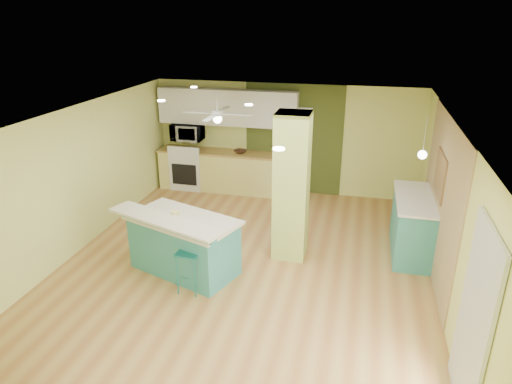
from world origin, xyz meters
TOP-DOWN VIEW (x-y plane):
  - floor at (0.00, 0.00)m, footprint 6.00×7.00m
  - ceiling at (0.00, 0.00)m, footprint 6.00×7.00m
  - wall_back at (0.00, 3.50)m, footprint 6.00×0.01m
  - wall_front at (0.00, -3.50)m, footprint 6.00×0.01m
  - wall_left at (-3.00, 0.00)m, footprint 0.01×7.00m
  - wall_right at (3.00, 0.00)m, footprint 0.01×7.00m
  - wood_panel at (2.99, 0.60)m, footprint 0.02×3.40m
  - olive_accent at (0.20, 3.49)m, footprint 2.20×0.02m
  - interior_door at (0.20, 3.46)m, footprint 0.82×0.05m
  - french_door at (2.97, -2.30)m, footprint 0.04×1.08m
  - column at (0.65, 0.50)m, footprint 0.55×0.55m
  - kitchen_run at (-1.30, 3.20)m, footprint 3.25×0.63m
  - stove at (-2.25, 3.19)m, footprint 0.76×0.66m
  - upper_cabinets at (-1.30, 3.32)m, footprint 3.20×0.34m
  - microwave at (-2.25, 3.20)m, footprint 0.70×0.48m
  - ceiling_fan at (-1.10, 2.00)m, footprint 1.41×1.41m
  - pendant_lamp at (2.65, 0.75)m, footprint 0.14×0.14m
  - wall_decor at (2.96, 0.80)m, footprint 0.03×0.90m
  - peninsula at (-0.93, -0.45)m, footprint 2.13×1.63m
  - bar_stool at (-0.61, -0.90)m, footprint 0.36×0.36m
  - side_counter at (2.70, 1.08)m, footprint 0.69×1.62m
  - fruit_bowl at (-0.97, 3.20)m, footprint 0.35×0.35m
  - canister at (-0.98, -0.55)m, footprint 0.13×0.13m

SIDE VIEW (x-z plane):
  - floor at x=0.00m, z-range -0.01..0.00m
  - stove at x=-2.25m, z-range -0.08..1.00m
  - kitchen_run at x=-1.30m, z-range 0.00..0.94m
  - peninsula at x=-0.93m, z-range -0.04..1.03m
  - side_counter at x=2.70m, z-range 0.00..1.04m
  - bar_stool at x=-0.61m, z-range 0.17..1.19m
  - fruit_bowl at x=-0.97m, z-range 0.94..1.01m
  - interior_door at x=0.20m, z-range 0.00..2.00m
  - canister at x=-0.98m, z-range 0.93..1.10m
  - french_door at x=2.97m, z-range 0.00..2.10m
  - wall_back at x=0.00m, z-range 0.00..2.50m
  - wall_front at x=0.00m, z-range 0.00..2.50m
  - wall_left at x=-3.00m, z-range 0.00..2.50m
  - wall_right at x=3.00m, z-range 0.00..2.50m
  - wood_panel at x=2.99m, z-range 0.00..2.50m
  - olive_accent at x=0.20m, z-range 0.00..2.50m
  - column at x=0.65m, z-range 0.00..2.50m
  - microwave at x=-2.25m, z-range 1.16..1.55m
  - wall_decor at x=2.96m, z-range 1.20..1.90m
  - pendant_lamp at x=2.65m, z-range 1.54..2.23m
  - upper_cabinets at x=-1.30m, z-range 1.55..2.35m
  - ceiling_fan at x=-1.10m, z-range 1.77..2.38m
  - ceiling at x=0.00m, z-range 2.50..2.51m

